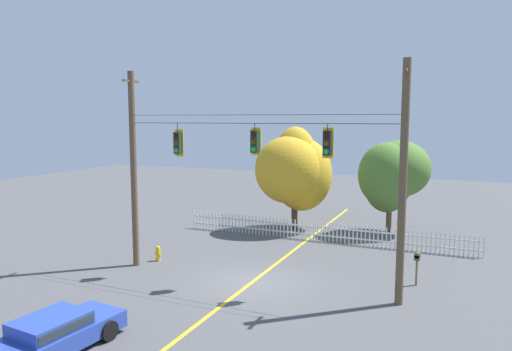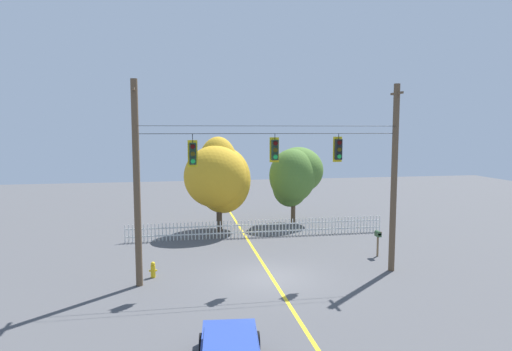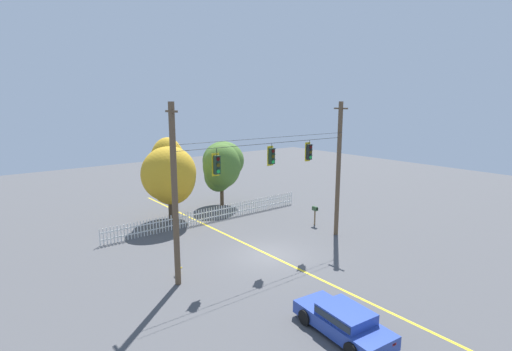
{
  "view_description": "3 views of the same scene",
  "coord_description": "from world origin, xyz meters",
  "px_view_note": "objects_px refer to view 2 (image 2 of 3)",
  "views": [
    {
      "loc": [
        7.99,
        -17.96,
        6.91
      ],
      "look_at": [
        -0.29,
        1.07,
        4.44
      ],
      "focal_mm": 33.6,
      "sensor_mm": 36.0,
      "label": 1
    },
    {
      "loc": [
        -4.24,
        -19.66,
        6.92
      ],
      "look_at": [
        -0.51,
        1.32,
        4.69
      ],
      "focal_mm": 31.04,
      "sensor_mm": 36.0,
      "label": 2
    },
    {
      "loc": [
        -14.21,
        -16.81,
        9.06
      ],
      "look_at": [
        -0.3,
        0.91,
        4.76
      ],
      "focal_mm": 27.32,
      "sensor_mm": 36.0,
      "label": 3
    }
  ],
  "objects_px": {
    "autumn_maple_near_fence": "(219,177)",
    "autumn_maple_mid": "(295,175)",
    "traffic_signal_northbound_primary": "(275,150)",
    "fire_hydrant": "(153,270)",
    "traffic_signal_northbound_secondary": "(193,154)",
    "traffic_signal_westbound_side": "(338,149)",
    "roadside_mailbox": "(378,236)"
  },
  "relations": [
    {
      "from": "traffic_signal_northbound_primary",
      "to": "roadside_mailbox",
      "type": "distance_m",
      "value": 8.29
    },
    {
      "from": "traffic_signal_northbound_secondary",
      "to": "autumn_maple_mid",
      "type": "height_order",
      "value": "traffic_signal_northbound_secondary"
    },
    {
      "from": "traffic_signal_northbound_primary",
      "to": "autumn_maple_near_fence",
      "type": "height_order",
      "value": "traffic_signal_northbound_primary"
    },
    {
      "from": "traffic_signal_northbound_primary",
      "to": "fire_hydrant",
      "type": "xyz_separation_m",
      "value": [
        -5.6,
        0.98,
        -5.61
      ]
    },
    {
      "from": "traffic_signal_northbound_secondary",
      "to": "traffic_signal_northbound_primary",
      "type": "xyz_separation_m",
      "value": [
        3.71,
        -0.0,
        0.14
      ]
    },
    {
      "from": "traffic_signal_westbound_side",
      "to": "roadside_mailbox",
      "type": "relative_size",
      "value": 0.94
    },
    {
      "from": "traffic_signal_northbound_secondary",
      "to": "autumn_maple_near_fence",
      "type": "distance_m",
      "value": 10.35
    },
    {
      "from": "fire_hydrant",
      "to": "traffic_signal_westbound_side",
      "type": "bearing_deg",
      "value": -6.49
    },
    {
      "from": "traffic_signal_northbound_primary",
      "to": "roadside_mailbox",
      "type": "height_order",
      "value": "traffic_signal_northbound_primary"
    },
    {
      "from": "autumn_maple_mid",
      "to": "fire_hydrant",
      "type": "height_order",
      "value": "autumn_maple_mid"
    },
    {
      "from": "traffic_signal_westbound_side",
      "to": "autumn_maple_mid",
      "type": "height_order",
      "value": "traffic_signal_westbound_side"
    },
    {
      "from": "autumn_maple_mid",
      "to": "roadside_mailbox",
      "type": "xyz_separation_m",
      "value": [
        2.3,
        -8.97,
        -2.43
      ]
    },
    {
      "from": "traffic_signal_westbound_side",
      "to": "autumn_maple_near_fence",
      "type": "distance_m",
      "value": 11.19
    },
    {
      "from": "traffic_signal_northbound_secondary",
      "to": "fire_hydrant",
      "type": "height_order",
      "value": "traffic_signal_northbound_secondary"
    },
    {
      "from": "traffic_signal_westbound_side",
      "to": "autumn_maple_near_fence",
      "type": "xyz_separation_m",
      "value": [
        -4.67,
        9.92,
        -2.24
      ]
    },
    {
      "from": "autumn_maple_near_fence",
      "to": "autumn_maple_mid",
      "type": "relative_size",
      "value": 1.14
    },
    {
      "from": "traffic_signal_westbound_side",
      "to": "autumn_maple_mid",
      "type": "bearing_deg",
      "value": 85.15
    },
    {
      "from": "autumn_maple_mid",
      "to": "roadside_mailbox",
      "type": "distance_m",
      "value": 9.58
    },
    {
      "from": "traffic_signal_northbound_primary",
      "to": "autumn_maple_mid",
      "type": "distance_m",
      "value": 12.28
    },
    {
      "from": "traffic_signal_westbound_side",
      "to": "traffic_signal_northbound_secondary",
      "type": "bearing_deg",
      "value": 180.0
    },
    {
      "from": "traffic_signal_westbound_side",
      "to": "autumn_maple_mid",
      "type": "relative_size",
      "value": 0.24
    },
    {
      "from": "autumn_maple_mid",
      "to": "fire_hydrant",
      "type": "relative_size",
      "value": 7.45
    },
    {
      "from": "fire_hydrant",
      "to": "autumn_maple_near_fence",
      "type": "bearing_deg",
      "value": 66.06
    },
    {
      "from": "traffic_signal_northbound_secondary",
      "to": "autumn_maple_mid",
      "type": "xyz_separation_m",
      "value": [
        7.71,
        11.36,
        -2.26
      ]
    },
    {
      "from": "traffic_signal_westbound_side",
      "to": "roadside_mailbox",
      "type": "distance_m",
      "value": 6.29
    },
    {
      "from": "traffic_signal_northbound_secondary",
      "to": "traffic_signal_northbound_primary",
      "type": "height_order",
      "value": "same"
    },
    {
      "from": "fire_hydrant",
      "to": "traffic_signal_northbound_primary",
      "type": "bearing_deg",
      "value": -9.97
    },
    {
      "from": "traffic_signal_northbound_primary",
      "to": "fire_hydrant",
      "type": "height_order",
      "value": "traffic_signal_northbound_primary"
    },
    {
      "from": "traffic_signal_northbound_primary",
      "to": "traffic_signal_westbound_side",
      "type": "height_order",
      "value": "same"
    },
    {
      "from": "traffic_signal_northbound_primary",
      "to": "fire_hydrant",
      "type": "distance_m",
      "value": 7.99
    },
    {
      "from": "autumn_maple_mid",
      "to": "fire_hydrant",
      "type": "distance_m",
      "value": 14.5
    },
    {
      "from": "autumn_maple_near_fence",
      "to": "autumn_maple_mid",
      "type": "bearing_deg",
      "value": 14.33
    }
  ]
}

